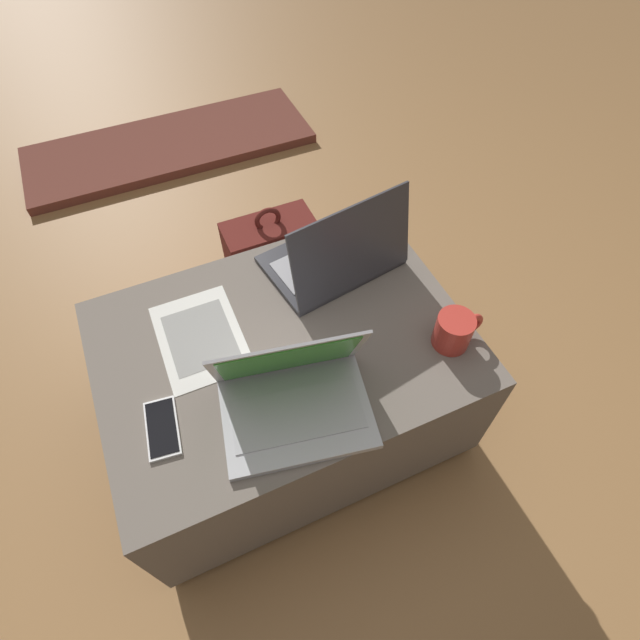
{
  "coord_description": "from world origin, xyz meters",
  "views": [
    {
      "loc": [
        -0.21,
        -0.71,
        1.52
      ],
      "look_at": [
        0.09,
        -0.03,
        0.52
      ],
      "focal_mm": 28.0,
      "sensor_mm": 36.0,
      "label": 1
    }
  ],
  "objects_px": {
    "laptop_near": "(294,395)",
    "coffee_mug": "(455,330)",
    "cell_phone": "(162,428)",
    "laptop_far": "(337,256)",
    "paper_sheet": "(200,337)",
    "backpack": "(273,270)"
  },
  "relations": [
    {
      "from": "laptop_near",
      "to": "laptop_far",
      "type": "relative_size",
      "value": 0.96
    },
    {
      "from": "laptop_near",
      "to": "coffee_mug",
      "type": "bearing_deg",
      "value": 11.71
    },
    {
      "from": "laptop_near",
      "to": "paper_sheet",
      "type": "relative_size",
      "value": 1.3
    },
    {
      "from": "paper_sheet",
      "to": "cell_phone",
      "type": "bearing_deg",
      "value": -124.65
    },
    {
      "from": "cell_phone",
      "to": "coffee_mug",
      "type": "height_order",
      "value": "coffee_mug"
    },
    {
      "from": "laptop_near",
      "to": "coffee_mug",
      "type": "relative_size",
      "value": 2.86
    },
    {
      "from": "laptop_near",
      "to": "paper_sheet",
      "type": "bearing_deg",
      "value": 129.32
    },
    {
      "from": "backpack",
      "to": "laptop_far",
      "type": "bearing_deg",
      "value": 111.58
    },
    {
      "from": "cell_phone",
      "to": "backpack",
      "type": "relative_size",
      "value": 0.32
    },
    {
      "from": "laptop_near",
      "to": "cell_phone",
      "type": "bearing_deg",
      "value": 178.46
    },
    {
      "from": "backpack",
      "to": "paper_sheet",
      "type": "bearing_deg",
      "value": 48.34
    },
    {
      "from": "laptop_near",
      "to": "cell_phone",
      "type": "height_order",
      "value": "laptop_near"
    },
    {
      "from": "laptop_far",
      "to": "backpack",
      "type": "distance_m",
      "value": 0.42
    },
    {
      "from": "cell_phone",
      "to": "laptop_near",
      "type": "bearing_deg",
      "value": -5.68
    },
    {
      "from": "laptop_far",
      "to": "backpack",
      "type": "height_order",
      "value": "laptop_far"
    },
    {
      "from": "laptop_far",
      "to": "paper_sheet",
      "type": "relative_size",
      "value": 1.36
    },
    {
      "from": "laptop_far",
      "to": "coffee_mug",
      "type": "xyz_separation_m",
      "value": [
        0.16,
        -0.35,
        -0.01
      ]
    },
    {
      "from": "cell_phone",
      "to": "coffee_mug",
      "type": "distance_m",
      "value": 0.75
    },
    {
      "from": "laptop_far",
      "to": "cell_phone",
      "type": "relative_size",
      "value": 2.54
    },
    {
      "from": "coffee_mug",
      "to": "cell_phone",
      "type": "bearing_deg",
      "value": 175.09
    },
    {
      "from": "laptop_far",
      "to": "laptop_near",
      "type": "bearing_deg",
      "value": 42.82
    },
    {
      "from": "paper_sheet",
      "to": "laptop_far",
      "type": "bearing_deg",
      "value": 9.89
    }
  ]
}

